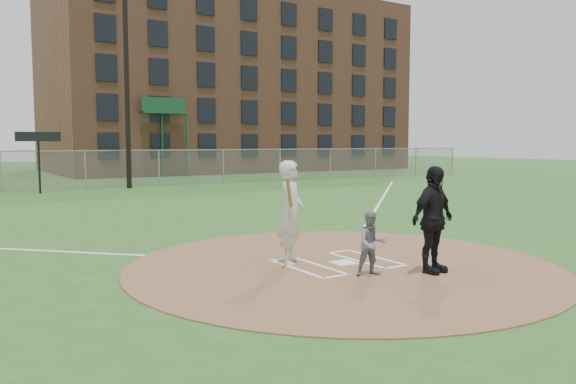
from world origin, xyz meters
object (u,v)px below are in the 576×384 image
home_plate (344,263)px  catcher (372,244)px  umpire (433,220)px  batter_at_plate (291,212)px

home_plate → catcher: size_ratio=0.40×
umpire → batter_at_plate: size_ratio=0.97×
umpire → batter_at_plate: 2.70m
batter_at_plate → catcher: bearing=-66.6°
umpire → batter_at_plate: batter_at_plate is taller
umpire → home_plate: bearing=112.5°
umpire → batter_at_plate: bearing=121.3°
catcher → umpire: umpire is taller
home_plate → batter_at_plate: batter_at_plate is taller
umpire → batter_at_plate: (-1.78, 2.03, 0.04)m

